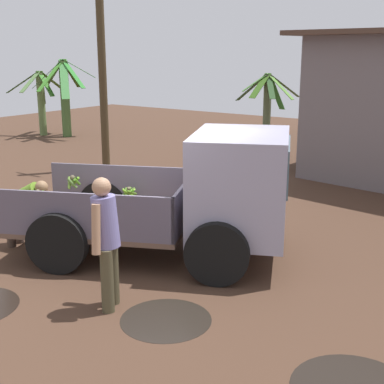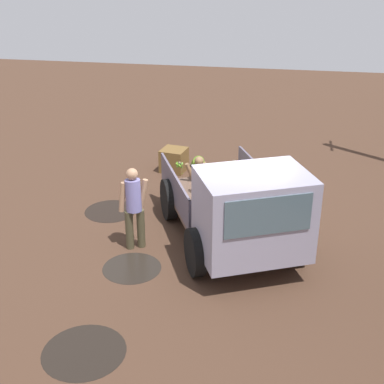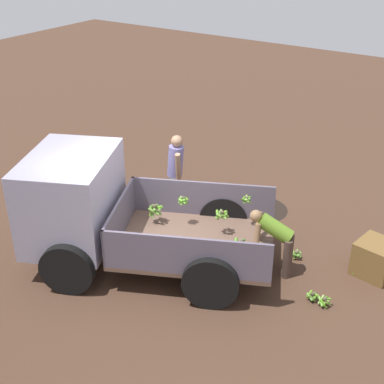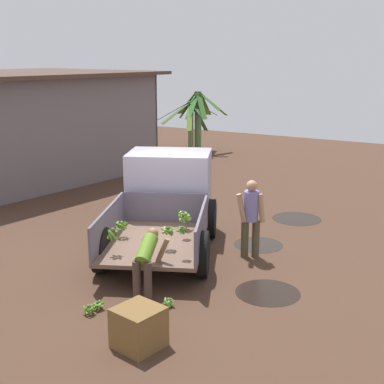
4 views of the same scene
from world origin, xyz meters
The scene contains 16 objects.
ground centered at (0.00, 0.00, 0.00)m, with size 36.00×36.00×0.00m, color #472F22.
mud_patch_0 centered at (3.84, -1.66, 0.00)m, with size 1.30×1.30×0.01m, color black.
mud_patch_1 centered at (1.42, -1.60, 0.00)m, with size 1.14×1.14×0.01m, color black.
mud_patch_2 centered at (-0.87, -2.79, 0.00)m, with size 1.21×1.21×0.01m, color black.
cargo_truck centered at (0.75, 0.48, 1.08)m, with size 4.71×3.58×2.03m.
warehouse_shed centered at (4.46, 9.02, 2.69)m, with size 9.74×8.50×3.71m.
banana_palm_0 centered at (11.28, 5.70, 1.52)m, with size 2.04×2.12×2.74m.
banana_palm_1 centered at (11.04, 5.98, 1.33)m, with size 2.45×2.61×2.31m.
banana_palm_4 centered at (10.26, 9.02, 1.85)m, with size 2.05×1.84×3.41m.
person_foreground_visitor centered at (0.60, -1.75, 0.96)m, with size 0.50×0.60×1.73m.
person_worker_loading centered at (-2.10, -0.92, 0.72)m, with size 0.82×0.64×1.18m.
banana_bunch_on_ground_0 centered at (-3.00, -0.53, 0.10)m, with size 0.21×0.21×0.17m.
banana_bunch_on_ground_1 centered at (-2.29, -1.52, 0.10)m, with size 0.22×0.22×0.17m.
banana_bunch_on_ground_2 centered at (-3.37, -1.66, 0.11)m, with size 0.24×0.23×0.21m.
banana_bunch_on_ground_3 centered at (-3.21, -0.51, 0.10)m, with size 0.23×0.22×0.19m.
wooden_crate_0 centered at (-3.61, -1.85, 0.32)m, with size 0.65×0.65×0.63m, color brown.
Camera 4 is at (-9.46, -6.23, 4.28)m, focal length 50.00 mm.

